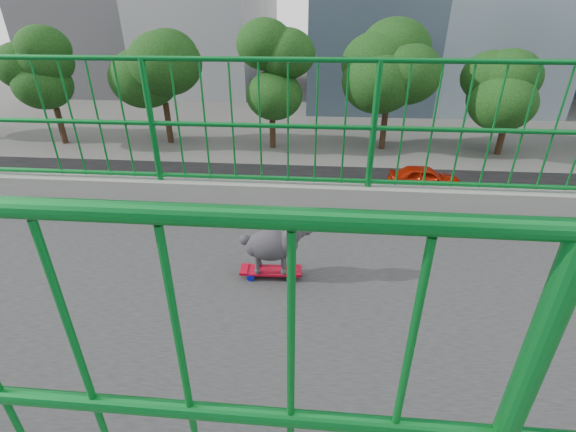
{
  "coord_description": "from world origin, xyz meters",
  "views": [
    {
      "loc": [
        2.01,
        -0.45,
        8.72
      ],
      "look_at": [
        -1.19,
        -0.73,
        7.06
      ],
      "focal_mm": 24.27,
      "sensor_mm": 36.0,
      "label": 1
    }
  ],
  "objects_px": {
    "car_2": "(459,234)",
    "car_6": "(348,273)",
    "car_4": "(424,178)",
    "car_0": "(317,339)",
    "skateboard": "(271,271)",
    "car_3": "(318,197)",
    "car_1": "(30,258)",
    "car_5": "(327,342)",
    "poodle": "(274,243)"
  },
  "relations": [
    {
      "from": "car_2",
      "to": "car_6",
      "type": "height_order",
      "value": "car_6"
    },
    {
      "from": "poodle",
      "to": "car_4",
      "type": "height_order",
      "value": "poodle"
    },
    {
      "from": "car_1",
      "to": "car_4",
      "type": "bearing_deg",
      "value": 120.32
    },
    {
      "from": "poodle",
      "to": "car_5",
      "type": "xyz_separation_m",
      "value": [
        -5.67,
        0.68,
        -6.62
      ]
    },
    {
      "from": "car_1",
      "to": "poodle",
      "type": "bearing_deg",
      "value": 49.2
    },
    {
      "from": "car_1",
      "to": "car_4",
      "type": "relative_size",
      "value": 1.09
    },
    {
      "from": "car_3",
      "to": "car_0",
      "type": "bearing_deg",
      "value": -179.09
    },
    {
      "from": "car_2",
      "to": "poodle",
      "type": "bearing_deg",
      "value": 153.1
    },
    {
      "from": "car_3",
      "to": "car_2",
      "type": "bearing_deg",
      "value": -118.63
    },
    {
      "from": "car_1",
      "to": "car_3",
      "type": "bearing_deg",
      "value": 121.25
    },
    {
      "from": "car_6",
      "to": "car_0",
      "type": "bearing_deg",
      "value": -17.31
    },
    {
      "from": "car_4",
      "to": "car_6",
      "type": "distance_m",
      "value": 10.7
    },
    {
      "from": "car_2",
      "to": "skateboard",
      "type": "bearing_deg",
      "value": 152.99
    },
    {
      "from": "car_0",
      "to": "car_1",
      "type": "height_order",
      "value": "car_0"
    },
    {
      "from": "car_1",
      "to": "skateboard",
      "type": "bearing_deg",
      "value": 49.12
    },
    {
      "from": "car_1",
      "to": "car_6",
      "type": "relative_size",
      "value": 0.76
    },
    {
      "from": "car_2",
      "to": "car_3",
      "type": "xyz_separation_m",
      "value": [
        -3.2,
        -5.86,
        -0.03
      ]
    },
    {
      "from": "poodle",
      "to": "car_3",
      "type": "xyz_separation_m",
      "value": [
        -15.27,
        0.27,
        -6.6
      ]
    },
    {
      "from": "car_4",
      "to": "car_6",
      "type": "relative_size",
      "value": 0.7
    },
    {
      "from": "car_2",
      "to": "car_3",
      "type": "height_order",
      "value": "car_2"
    },
    {
      "from": "car_5",
      "to": "poodle",
      "type": "bearing_deg",
      "value": -6.85
    },
    {
      "from": "car_0",
      "to": "skateboard",
      "type": "bearing_deg",
      "value": -4.48
    },
    {
      "from": "poodle",
      "to": "skateboard",
      "type": "bearing_deg",
      "value": -90.0
    },
    {
      "from": "car_2",
      "to": "car_5",
      "type": "xyz_separation_m",
      "value": [
        6.4,
        -5.45,
        -0.05
      ]
    },
    {
      "from": "car_0",
      "to": "car_6",
      "type": "distance_m",
      "value": 3.35
    },
    {
      "from": "poodle",
      "to": "car_1",
      "type": "relative_size",
      "value": 0.12
    },
    {
      "from": "car_5",
      "to": "car_2",
      "type": "bearing_deg",
      "value": 139.61
    },
    {
      "from": "car_0",
      "to": "car_2",
      "type": "relative_size",
      "value": 0.87
    },
    {
      "from": "car_1",
      "to": "car_4",
      "type": "distance_m",
      "value": 19.02
    },
    {
      "from": "car_1",
      "to": "car_3",
      "type": "xyz_separation_m",
      "value": [
        -6.4,
        10.55,
        -0.01
      ]
    },
    {
      "from": "car_4",
      "to": "car_0",
      "type": "bearing_deg",
      "value": 155.94
    },
    {
      "from": "car_1",
      "to": "car_4",
      "type": "xyz_separation_m",
      "value": [
        -9.6,
        16.41,
        -0.04
      ]
    },
    {
      "from": "car_6",
      "to": "car_4",
      "type": "bearing_deg",
      "value": 153.83
    },
    {
      "from": "car_0",
      "to": "car_3",
      "type": "height_order",
      "value": "car_0"
    },
    {
      "from": "skateboard",
      "to": "car_1",
      "type": "relative_size",
      "value": 0.11
    },
    {
      "from": "car_4",
      "to": "car_5",
      "type": "xyz_separation_m",
      "value": [
        12.8,
        -5.45,
        0.01
      ]
    },
    {
      "from": "poodle",
      "to": "car_2",
      "type": "relative_size",
      "value": 0.1
    },
    {
      "from": "car_5",
      "to": "car_3",
      "type": "bearing_deg",
      "value": -177.52
    },
    {
      "from": "skateboard",
      "to": "car_0",
      "type": "distance_m",
      "value": 8.47
    },
    {
      "from": "poodle",
      "to": "car_6",
      "type": "height_order",
      "value": "poodle"
    },
    {
      "from": "skateboard",
      "to": "car_3",
      "type": "bearing_deg",
      "value": 176.38
    },
    {
      "from": "skateboard",
      "to": "car_0",
      "type": "height_order",
      "value": "skateboard"
    },
    {
      "from": "skateboard",
      "to": "poodle",
      "type": "height_order",
      "value": "poodle"
    },
    {
      "from": "car_1",
      "to": "car_6",
      "type": "bearing_deg",
      "value": 90.0
    },
    {
      "from": "car_0",
      "to": "car_5",
      "type": "distance_m",
      "value": 0.28
    },
    {
      "from": "car_2",
      "to": "car_4",
      "type": "xyz_separation_m",
      "value": [
        -6.4,
        0.01,
        -0.06
      ]
    },
    {
      "from": "car_0",
      "to": "car_3",
      "type": "distance_m",
      "value": 9.6
    },
    {
      "from": "skateboard",
      "to": "car_1",
      "type": "xyz_separation_m",
      "value": [
        -8.88,
        -10.25,
        -6.34
      ]
    },
    {
      "from": "skateboard",
      "to": "car_4",
      "type": "height_order",
      "value": "skateboard"
    },
    {
      "from": "car_2",
      "to": "car_3",
      "type": "relative_size",
      "value": 1.09
    }
  ]
}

